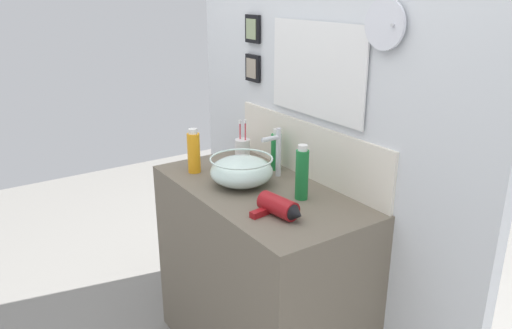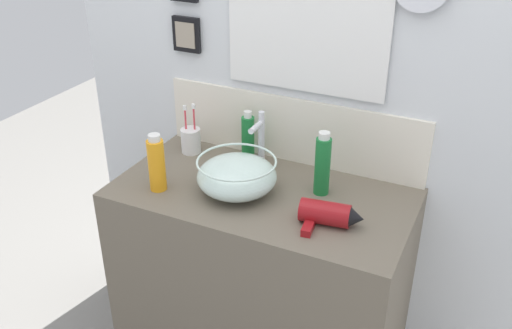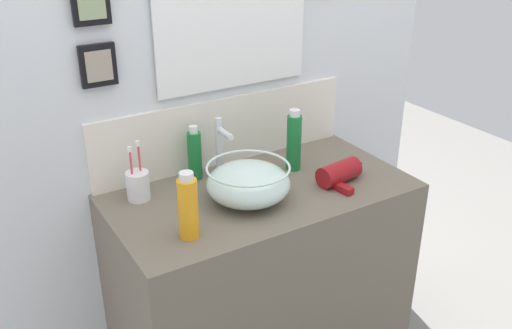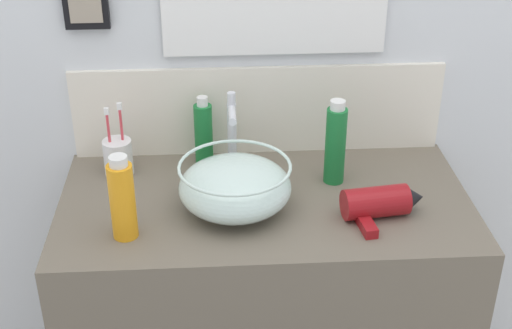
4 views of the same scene
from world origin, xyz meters
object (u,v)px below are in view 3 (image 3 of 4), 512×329
object	(u,v)px
hair_drier	(342,172)
soap_dispenser	(188,207)
faucet	(221,146)
glass_bowl_sink	(248,183)
spray_bottle	(294,141)
toothbrush_cup	(138,185)
lotion_bottle	(195,154)

from	to	relation	value
hair_drier	soap_dispenser	world-z (taller)	soap_dispenser
faucet	hair_drier	bearing A→B (deg)	-34.23
glass_bowl_sink	spray_bottle	size ratio (longest dim) A/B	1.20
faucet	spray_bottle	xyz separation A→B (m)	(0.26, -0.06, -0.02)
toothbrush_cup	lotion_bottle	world-z (taller)	toothbrush_cup
faucet	toothbrush_cup	bearing A→B (deg)	178.20
glass_bowl_sink	toothbrush_cup	distance (m)	0.36
hair_drier	toothbrush_cup	world-z (taller)	toothbrush_cup
hair_drier	toothbrush_cup	bearing A→B (deg)	159.22
soap_dispenser	toothbrush_cup	bearing A→B (deg)	98.68
faucet	soap_dispenser	xyz separation A→B (m)	(-0.25, -0.28, -0.03)
glass_bowl_sink	lotion_bottle	world-z (taller)	lotion_bottle
hair_drier	lotion_bottle	xyz separation A→B (m)	(-0.42, 0.29, 0.05)
spray_bottle	soap_dispenser	distance (m)	0.56
hair_drier	soap_dispenser	xyz separation A→B (m)	(-0.60, -0.05, 0.06)
spray_bottle	soap_dispenser	xyz separation A→B (m)	(-0.51, -0.22, -0.01)
faucet	soap_dispenser	world-z (taller)	faucet
faucet	hair_drier	distance (m)	0.43
soap_dispenser	faucet	bearing A→B (deg)	47.85
glass_bowl_sink	hair_drier	xyz separation A→B (m)	(0.34, -0.05, -0.03)
spray_bottle	lotion_bottle	distance (m)	0.35
lotion_bottle	spray_bottle	bearing A→B (deg)	-19.20
hair_drier	soap_dispenser	bearing A→B (deg)	-175.61
glass_bowl_sink	lotion_bottle	size ratio (longest dim) A/B	1.39
glass_bowl_sink	lotion_bottle	bearing A→B (deg)	107.47
hair_drier	lotion_bottle	distance (m)	0.51
toothbrush_cup	lotion_bottle	size ratio (longest dim) A/B	1.02
glass_bowl_sink	hair_drier	size ratio (longest dim) A/B	1.31
soap_dispenser	lotion_bottle	world-z (taller)	soap_dispenser
faucet	toothbrush_cup	xyz separation A→B (m)	(-0.30, 0.01, -0.08)
soap_dispenser	lotion_bottle	xyz separation A→B (m)	(0.18, 0.33, -0.01)
hair_drier	spray_bottle	bearing A→B (deg)	116.87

